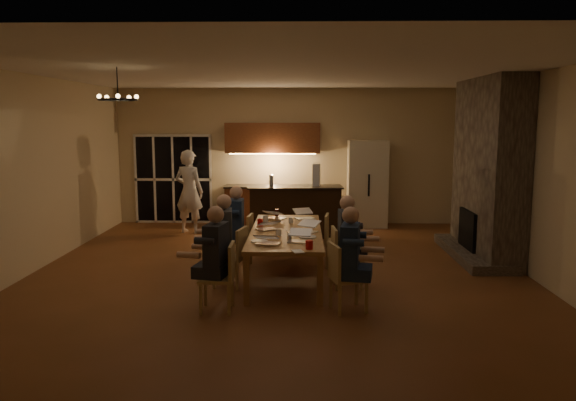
# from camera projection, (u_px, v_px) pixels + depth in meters

# --- Properties ---
(floor) EXTENTS (9.00, 9.00, 0.00)m
(floor) POSITION_uv_depth(u_px,v_px,m) (278.00, 273.00, 9.11)
(floor) COLOR brown
(floor) RESTS_ON ground
(back_wall) EXTENTS (8.00, 0.04, 3.20)m
(back_wall) POSITION_uv_depth(u_px,v_px,m) (286.00, 157.00, 13.35)
(back_wall) COLOR beige
(back_wall) RESTS_ON ground
(left_wall) EXTENTS (0.04, 9.00, 3.20)m
(left_wall) POSITION_uv_depth(u_px,v_px,m) (27.00, 175.00, 8.97)
(left_wall) COLOR beige
(left_wall) RESTS_ON ground
(right_wall) EXTENTS (0.04, 9.00, 3.20)m
(right_wall) POSITION_uv_depth(u_px,v_px,m) (534.00, 176.00, 8.78)
(right_wall) COLOR beige
(right_wall) RESTS_ON ground
(ceiling) EXTENTS (8.00, 9.00, 0.04)m
(ceiling) POSITION_uv_depth(u_px,v_px,m) (278.00, 71.00, 8.65)
(ceiling) COLOR white
(ceiling) RESTS_ON back_wall
(french_doors) EXTENTS (1.86, 0.08, 2.10)m
(french_doors) POSITION_uv_depth(u_px,v_px,m) (173.00, 179.00, 13.44)
(french_doors) COLOR black
(french_doors) RESTS_ON ground
(fireplace) EXTENTS (0.58, 2.50, 3.20)m
(fireplace) POSITION_uv_depth(u_px,v_px,m) (488.00, 169.00, 9.98)
(fireplace) COLOR #665E50
(fireplace) RESTS_ON ground
(kitchenette) EXTENTS (2.24, 0.68, 2.40)m
(kitchenette) POSITION_uv_depth(u_px,v_px,m) (273.00, 175.00, 13.10)
(kitchenette) COLOR brown
(kitchenette) RESTS_ON ground
(refrigerator) EXTENTS (0.90, 0.68, 2.00)m
(refrigerator) POSITION_uv_depth(u_px,v_px,m) (367.00, 184.00, 13.02)
(refrigerator) COLOR beige
(refrigerator) RESTS_ON ground
(dining_table) EXTENTS (1.10, 2.91, 0.75)m
(dining_table) POSITION_uv_depth(u_px,v_px,m) (286.00, 254.00, 8.85)
(dining_table) COLOR #AB8144
(dining_table) RESTS_ON ground
(bar_island) EXTENTS (2.04, 0.81, 1.08)m
(bar_island) POSITION_uv_depth(u_px,v_px,m) (295.00, 211.00, 11.91)
(bar_island) COLOR black
(bar_island) RESTS_ON ground
(chair_left_near) EXTENTS (0.44, 0.44, 0.89)m
(chair_left_near) POSITION_uv_depth(u_px,v_px,m) (217.00, 277.00, 7.27)
(chair_left_near) COLOR tan
(chair_left_near) RESTS_ON ground
(chair_left_mid) EXTENTS (0.53, 0.53, 0.89)m
(chair_left_mid) POSITION_uv_depth(u_px,v_px,m) (229.00, 257.00, 8.34)
(chair_left_mid) COLOR tan
(chair_left_mid) RESTS_ON ground
(chair_left_far) EXTENTS (0.48, 0.48, 0.89)m
(chair_left_far) POSITION_uv_depth(u_px,v_px,m) (239.00, 241.00, 9.48)
(chair_left_far) COLOR tan
(chair_left_far) RESTS_ON ground
(chair_right_near) EXTENTS (0.54, 0.54, 0.89)m
(chair_right_near) POSITION_uv_depth(u_px,v_px,m) (348.00, 277.00, 7.28)
(chair_right_near) COLOR tan
(chair_right_near) RESTS_ON ground
(chair_right_mid) EXTENTS (0.47, 0.47, 0.89)m
(chair_right_mid) POSITION_uv_depth(u_px,v_px,m) (347.00, 257.00, 8.32)
(chair_right_mid) COLOR tan
(chair_right_mid) RESTS_ON ground
(chair_right_far) EXTENTS (0.49, 0.49, 0.89)m
(chair_right_far) POSITION_uv_depth(u_px,v_px,m) (338.00, 241.00, 9.45)
(chair_right_far) COLOR tan
(chair_right_far) RESTS_ON ground
(person_left_near) EXTENTS (0.71, 0.71, 1.38)m
(person_left_near) POSITION_uv_depth(u_px,v_px,m) (216.00, 259.00, 7.25)
(person_left_near) COLOR #262931
(person_left_near) RESTS_ON ground
(person_right_near) EXTENTS (0.70, 0.70, 1.38)m
(person_right_near) POSITION_uv_depth(u_px,v_px,m) (350.00, 260.00, 7.20)
(person_right_near) COLOR #1B2644
(person_right_near) RESTS_ON ground
(person_left_mid) EXTENTS (0.66, 0.66, 1.38)m
(person_left_mid) POSITION_uv_depth(u_px,v_px,m) (225.00, 240.00, 8.37)
(person_left_mid) COLOR #34383E
(person_left_mid) RESTS_ON ground
(person_right_mid) EXTENTS (0.63, 0.63, 1.38)m
(person_right_mid) POSITION_uv_depth(u_px,v_px,m) (347.00, 242.00, 8.27)
(person_right_mid) COLOR #262931
(person_right_mid) RESTS_ON ground
(person_left_far) EXTENTS (0.60, 0.60, 1.38)m
(person_left_far) POSITION_uv_depth(u_px,v_px,m) (237.00, 227.00, 9.42)
(person_left_far) COLOR #1B2644
(person_left_far) RESTS_ON ground
(standing_person) EXTENTS (0.78, 0.65, 1.83)m
(standing_person) POSITION_uv_depth(u_px,v_px,m) (189.00, 192.00, 12.24)
(standing_person) COLOR silver
(standing_person) RESTS_ON ground
(chandelier) EXTENTS (0.55, 0.55, 0.03)m
(chandelier) POSITION_uv_depth(u_px,v_px,m) (118.00, 100.00, 7.86)
(chandelier) COLOR black
(chandelier) RESTS_ON ceiling
(laptop_a) EXTENTS (0.36, 0.33, 0.23)m
(laptop_a) POSITION_uv_depth(u_px,v_px,m) (268.00, 236.00, 7.82)
(laptop_a) COLOR silver
(laptop_a) RESTS_ON dining_table
(laptop_b) EXTENTS (0.36, 0.33, 0.23)m
(laptop_b) POSITION_uv_depth(u_px,v_px,m) (299.00, 234.00, 7.94)
(laptop_b) COLOR silver
(laptop_b) RESTS_ON dining_table
(laptop_c) EXTENTS (0.41, 0.39, 0.23)m
(laptop_c) POSITION_uv_depth(u_px,v_px,m) (267.00, 223.00, 8.85)
(laptop_c) COLOR silver
(laptop_c) RESTS_ON dining_table
(laptop_d) EXTENTS (0.42, 0.40, 0.23)m
(laptop_d) POSITION_uv_depth(u_px,v_px,m) (306.00, 225.00, 8.65)
(laptop_d) COLOR silver
(laptop_d) RESTS_ON dining_table
(laptop_e) EXTENTS (0.41, 0.40, 0.23)m
(laptop_e) POSITION_uv_depth(u_px,v_px,m) (276.00, 212.00, 9.82)
(laptop_e) COLOR silver
(laptop_e) RESTS_ON dining_table
(laptop_f) EXTENTS (0.40, 0.37, 0.23)m
(laptop_f) POSITION_uv_depth(u_px,v_px,m) (305.00, 212.00, 9.80)
(laptop_f) COLOR silver
(laptop_f) RESTS_ON dining_table
(mug_front) EXTENTS (0.08, 0.08, 0.10)m
(mug_front) POSITION_uv_depth(u_px,v_px,m) (279.00, 232.00, 8.41)
(mug_front) COLOR white
(mug_front) RESTS_ON dining_table
(mug_mid) EXTENTS (0.07, 0.07, 0.10)m
(mug_mid) POSITION_uv_depth(u_px,v_px,m) (291.00, 220.00, 9.41)
(mug_mid) COLOR white
(mug_mid) RESTS_ON dining_table
(mug_back) EXTENTS (0.09, 0.09, 0.10)m
(mug_back) POSITION_uv_depth(u_px,v_px,m) (266.00, 219.00, 9.55)
(mug_back) COLOR white
(mug_back) RESTS_ON dining_table
(redcup_near) EXTENTS (0.10, 0.10, 0.12)m
(redcup_near) POSITION_uv_depth(u_px,v_px,m) (309.00, 245.00, 7.51)
(redcup_near) COLOR red
(redcup_near) RESTS_ON dining_table
(redcup_mid) EXTENTS (0.09, 0.09, 0.12)m
(redcup_mid) POSITION_uv_depth(u_px,v_px,m) (260.00, 222.00, 9.15)
(redcup_mid) COLOR red
(redcup_mid) RESTS_ON dining_table
(can_silver) EXTENTS (0.06, 0.06, 0.12)m
(can_silver) POSITION_uv_depth(u_px,v_px,m) (289.00, 236.00, 8.08)
(can_silver) COLOR #B2B2B7
(can_silver) RESTS_ON dining_table
(can_cola) EXTENTS (0.07, 0.07, 0.12)m
(can_cola) POSITION_uv_depth(u_px,v_px,m) (277.00, 213.00, 10.12)
(can_cola) COLOR #3F0F0C
(can_cola) RESTS_ON dining_table
(plate_near) EXTENTS (0.25, 0.25, 0.02)m
(plate_near) POSITION_uv_depth(u_px,v_px,m) (308.00, 237.00, 8.27)
(plate_near) COLOR white
(plate_near) RESTS_ON dining_table
(plate_left) EXTENTS (0.25, 0.25, 0.02)m
(plate_left) POSITION_uv_depth(u_px,v_px,m) (259.00, 241.00, 7.98)
(plate_left) COLOR white
(plate_left) RESTS_ON dining_table
(plate_far) EXTENTS (0.24, 0.24, 0.02)m
(plate_far) POSITION_uv_depth(u_px,v_px,m) (310.00, 221.00, 9.58)
(plate_far) COLOR white
(plate_far) RESTS_ON dining_table
(notepad) EXTENTS (0.19, 0.23, 0.01)m
(notepad) POSITION_uv_depth(u_px,v_px,m) (298.00, 251.00, 7.37)
(notepad) COLOR white
(notepad) RESTS_ON dining_table
(bar_bottle) EXTENTS (0.08, 0.08, 0.24)m
(bar_bottle) POSITION_uv_depth(u_px,v_px,m) (271.00, 181.00, 11.82)
(bar_bottle) COLOR #99999E
(bar_bottle) RESTS_ON bar_island
(bar_blender) EXTENTS (0.17, 0.17, 0.47)m
(bar_blender) POSITION_uv_depth(u_px,v_px,m) (316.00, 175.00, 11.85)
(bar_blender) COLOR silver
(bar_blender) RESTS_ON bar_island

